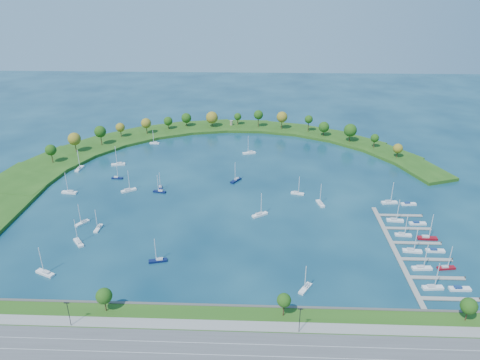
{
  "coord_description": "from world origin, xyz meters",
  "views": [
    {
      "loc": [
        14.13,
        -233.26,
        113.38
      ],
      "look_at": [
        5.0,
        5.0,
        4.0
      ],
      "focal_mm": 33.21,
      "sensor_mm": 36.0,
      "label": 1
    }
  ],
  "objects_px": {
    "docked_boat_7": "(427,237)",
    "moored_boat_0": "(297,193)",
    "moored_boat_7": "(79,168)",
    "docked_boat_1": "(460,289)",
    "moored_boat_2": "(249,152)",
    "docked_boat_11": "(408,204)",
    "moored_boat_15": "(260,214)",
    "docked_boat_2": "(422,267)",
    "moored_boat_4": "(82,222)",
    "docked_boat_3": "(446,267)",
    "docked_boat_9": "(417,223)",
    "moored_boat_6": "(117,177)",
    "docked_boat_0": "(433,287)",
    "docked_boat_8": "(395,220)",
    "moored_boat_16": "(320,203)",
    "moored_boat_9": "(98,228)",
    "moored_boat_17": "(236,180)",
    "docked_boat_5": "(435,250)",
    "moored_boat_11": "(305,288)",
    "moored_boat_13": "(155,143)",
    "moored_boat_10": "(129,190)",
    "docked_boat_6": "(403,234)",
    "moored_boat_18": "(160,187)",
    "docked_boat_10": "(389,202)",
    "harbor_tower": "(231,123)",
    "moored_boat_1": "(158,260)",
    "moored_boat_5": "(45,273)",
    "dock_system": "(411,251)",
    "docked_boat_4": "(412,250)",
    "moored_boat_3": "(69,192)",
    "moored_boat_14": "(118,164)",
    "moored_boat_12": "(160,191)"
  },
  "relations": [
    {
      "from": "moored_boat_6",
      "to": "docked_boat_11",
      "type": "relative_size",
      "value": 1.22
    },
    {
      "from": "moored_boat_11",
      "to": "docked_boat_5",
      "type": "height_order",
      "value": "moored_boat_11"
    },
    {
      "from": "docked_boat_1",
      "to": "docked_boat_8",
      "type": "relative_size",
      "value": 0.69
    },
    {
      "from": "moored_boat_11",
      "to": "moored_boat_3",
      "type": "bearing_deg",
      "value": -89.95
    },
    {
      "from": "moored_boat_10",
      "to": "docked_boat_6",
      "type": "relative_size",
      "value": 1.13
    },
    {
      "from": "moored_boat_0",
      "to": "moored_boat_13",
      "type": "distance_m",
      "value": 128.35
    },
    {
      "from": "moored_boat_2",
      "to": "docked_boat_11",
      "type": "xyz_separation_m",
      "value": [
        88.43,
        -73.79,
        -0.34
      ]
    },
    {
      "from": "docked_boat_0",
      "to": "docked_boat_7",
      "type": "xyz_separation_m",
      "value": [
        10.48,
        37.27,
        0.04
      ]
    },
    {
      "from": "harbor_tower",
      "to": "docked_boat_7",
      "type": "distance_m",
      "value": 196.8
    },
    {
      "from": "moored_boat_4",
      "to": "moored_boat_17",
      "type": "relative_size",
      "value": 0.88
    },
    {
      "from": "moored_boat_9",
      "to": "moored_boat_14",
      "type": "height_order",
      "value": "moored_boat_14"
    },
    {
      "from": "moored_boat_1",
      "to": "docked_boat_2",
      "type": "distance_m",
      "value": 113.4
    },
    {
      "from": "moored_boat_11",
      "to": "docked_boat_9",
      "type": "relative_size",
      "value": 1.38
    },
    {
      "from": "harbor_tower",
      "to": "dock_system",
      "type": "distance_m",
      "value": 200.92
    },
    {
      "from": "moored_boat_18",
      "to": "docked_boat_10",
      "type": "xyz_separation_m",
      "value": [
        129.57,
        -13.54,
        0.06
      ]
    },
    {
      "from": "moored_boat_1",
      "to": "moored_boat_7",
      "type": "height_order",
      "value": "moored_boat_7"
    },
    {
      "from": "docked_boat_7",
      "to": "moored_boat_16",
      "type": "bearing_deg",
      "value": 146.23
    },
    {
      "from": "docked_boat_7",
      "to": "docked_boat_11",
      "type": "bearing_deg",
      "value": 89.16
    },
    {
      "from": "docked_boat_7",
      "to": "moored_boat_0",
      "type": "bearing_deg",
      "value": 143.71
    },
    {
      "from": "moored_boat_15",
      "to": "moored_boat_7",
      "type": "bearing_deg",
      "value": 119.44
    },
    {
      "from": "moored_boat_16",
      "to": "docked_boat_9",
      "type": "height_order",
      "value": "moored_boat_16"
    },
    {
      "from": "moored_boat_4",
      "to": "docked_boat_3",
      "type": "relative_size",
      "value": 0.99
    },
    {
      "from": "moored_boat_13",
      "to": "docked_boat_4",
      "type": "bearing_deg",
      "value": 139.39
    },
    {
      "from": "moored_boat_6",
      "to": "docked_boat_0",
      "type": "height_order",
      "value": "docked_boat_0"
    },
    {
      "from": "moored_boat_0",
      "to": "moored_boat_5",
      "type": "xyz_separation_m",
      "value": [
        -111.47,
        -79.87,
        0.06
      ]
    },
    {
      "from": "docked_boat_1",
      "to": "docked_boat_8",
      "type": "height_order",
      "value": "docked_boat_8"
    },
    {
      "from": "moored_boat_2",
      "to": "docked_boat_11",
      "type": "bearing_deg",
      "value": 121.44
    },
    {
      "from": "moored_boat_6",
      "to": "docked_boat_8",
      "type": "bearing_deg",
      "value": -13.38
    },
    {
      "from": "docked_boat_2",
      "to": "docked_boat_5",
      "type": "relative_size",
      "value": 1.47
    },
    {
      "from": "docked_boat_4",
      "to": "docked_boat_6",
      "type": "relative_size",
      "value": 1.09
    },
    {
      "from": "docked_boat_9",
      "to": "docked_boat_2",
      "type": "bearing_deg",
      "value": -107.54
    },
    {
      "from": "moored_boat_3",
      "to": "moored_boat_11",
      "type": "relative_size",
      "value": 1.12
    },
    {
      "from": "docked_boat_1",
      "to": "docked_boat_10",
      "type": "height_order",
      "value": "docked_boat_10"
    },
    {
      "from": "moored_boat_7",
      "to": "docked_boat_3",
      "type": "xyz_separation_m",
      "value": [
        195.72,
        -99.84,
        -0.05
      ]
    },
    {
      "from": "moored_boat_16",
      "to": "moored_boat_17",
      "type": "height_order",
      "value": "moored_boat_17"
    },
    {
      "from": "moored_boat_17",
      "to": "docked_boat_9",
      "type": "xyz_separation_m",
      "value": [
        93.73,
        -48.28,
        -0.31
      ]
    },
    {
      "from": "moored_boat_4",
      "to": "docked_boat_5",
      "type": "height_order",
      "value": "moored_boat_4"
    },
    {
      "from": "moored_boat_6",
      "to": "moored_boat_13",
      "type": "height_order",
      "value": "moored_boat_13"
    },
    {
      "from": "docked_boat_4",
      "to": "docked_boat_9",
      "type": "height_order",
      "value": "docked_boat_4"
    },
    {
      "from": "moored_boat_16",
      "to": "docked_boat_11",
      "type": "xyz_separation_m",
      "value": [
        48.04,
        1.46,
        -0.3
      ]
    },
    {
      "from": "moored_boat_9",
      "to": "docked_boat_11",
      "type": "xyz_separation_m",
      "value": [
        160.89,
        31.87,
        -0.27
      ]
    },
    {
      "from": "moored_boat_15",
      "to": "docked_boat_2",
      "type": "xyz_separation_m",
      "value": [
        68.82,
        -43.96,
        -0.02
      ]
    },
    {
      "from": "moored_boat_4",
      "to": "moored_boat_12",
      "type": "distance_m",
      "value": 48.85
    },
    {
      "from": "docked_boat_1",
      "to": "docked_boat_3",
      "type": "xyz_separation_m",
      "value": [
        0.05,
        14.02,
        0.25
      ]
    },
    {
      "from": "moored_boat_1",
      "to": "moored_boat_18",
      "type": "xyz_separation_m",
      "value": [
        -13.78,
        72.95,
        -0.02
      ]
    },
    {
      "from": "moored_boat_7",
      "to": "docked_boat_1",
      "type": "height_order",
      "value": "moored_boat_7"
    },
    {
      "from": "moored_boat_10",
      "to": "moored_boat_18",
      "type": "xyz_separation_m",
      "value": [
        17.77,
        4.07,
        -0.06
      ]
    },
    {
      "from": "moored_boat_0",
      "to": "docked_boat_2",
      "type": "distance_m",
      "value": 84.59
    },
    {
      "from": "moored_boat_12",
      "to": "moored_boat_17",
      "type": "relative_size",
      "value": 0.86
    },
    {
      "from": "moored_boat_4",
      "to": "docked_boat_0",
      "type": "relative_size",
      "value": 0.92
    }
  ]
}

